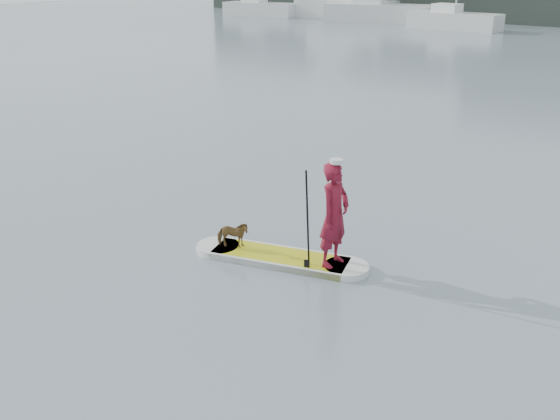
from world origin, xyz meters
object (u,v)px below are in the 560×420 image
Objects in this scene: paddleboard at (280,258)px; sailboat_c at (454,19)px; sailboat_b at (378,11)px; paddler at (334,215)px; sailboat_a at (260,8)px; dog at (233,235)px.

sailboat_c is at bearing 91.54° from paddleboard.
sailboat_b reaches higher than sailboat_c.
paddler is (0.96, 0.26, 0.99)m from paddleboard.
sailboat_a is (-31.27, 40.60, 0.67)m from paddleboard.
paddler is 0.14× the size of sailboat_b.
sailboat_a is 1.05× the size of sailboat_c.
sailboat_c is at bearing -26.45° from sailboat_b.
sailboat_a is (-32.23, 40.33, -0.32)m from paddler.
sailboat_a is 0.77× the size of sailboat_b.
sailboat_b is at bearing 1.28° from sailboat_a.
sailboat_a is at bearing 39.95° from paddler.
paddler reaches higher than paddleboard.
paddleboard is 0.99m from dog.
paddler is at bearing -0.00° from paddleboard.
sailboat_c is (7.49, -1.97, -0.20)m from sailboat_b.
paddler is 2.05m from dog.
dog is 50.90m from sailboat_a.
sailboat_b reaches higher than paddler.
sailboat_c reaches higher than paddleboard.
paddleboard is 1.40m from paddler.
sailboat_b reaches higher than paddleboard.
sailboat_c is (-13.08, 39.66, -0.31)m from paddler.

